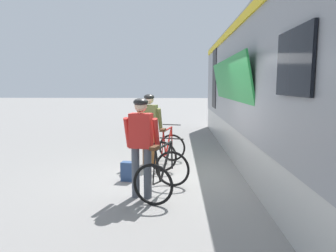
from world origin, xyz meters
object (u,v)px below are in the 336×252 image
object	(u,v)px
cyclist_near_in_red	(141,139)
bicycle_far_red	(167,150)
backpack_on_platform	(128,171)
train_car	(328,86)
bicycle_near_black	(163,174)
cyclist_far_in_olive	(149,123)

from	to	relation	value
cyclist_near_in_red	bicycle_far_red	bearing A→B (deg)	80.03
backpack_on_platform	train_car	bearing A→B (deg)	9.28
train_car	bicycle_near_black	world-z (taller)	train_car
cyclist_far_in_olive	cyclist_near_in_red	bearing A→B (deg)	-88.21
cyclist_far_in_olive	bicycle_far_red	bearing A→B (deg)	-13.26
cyclist_near_in_red	bicycle_near_black	distance (m)	0.76
train_car	cyclist_near_in_red	xyz separation A→B (m)	(-3.54, -0.86, -0.91)
train_car	backpack_on_platform	xyz separation A→B (m)	(-3.93, 0.07, -1.77)
cyclist_far_in_olive	bicycle_near_black	size ratio (longest dim) A/B	1.43
cyclist_near_in_red	bicycle_far_red	xyz separation A→B (m)	(0.38, 2.14, -0.65)
bicycle_far_red	cyclist_far_in_olive	bearing A→B (deg)	166.74
train_car	bicycle_far_red	world-z (taller)	train_car
cyclist_near_in_red	train_car	bearing A→B (deg)	13.62
bicycle_far_red	backpack_on_platform	bearing A→B (deg)	-122.55
backpack_on_platform	cyclist_near_in_red	bearing A→B (deg)	-56.75
bicycle_far_red	backpack_on_platform	xyz separation A→B (m)	(-0.77, -1.20, -0.20)
train_car	bicycle_near_black	distance (m)	3.61
train_car	bicycle_far_red	xyz separation A→B (m)	(-3.16, 1.28, -1.56)
bicycle_near_black	bicycle_far_red	xyz separation A→B (m)	(-0.00, 2.02, 0.00)
train_car	backpack_on_platform	world-z (taller)	train_car
bicycle_near_black	backpack_on_platform	distance (m)	1.14
bicycle_near_black	backpack_on_platform	xyz separation A→B (m)	(-0.77, 0.82, -0.20)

